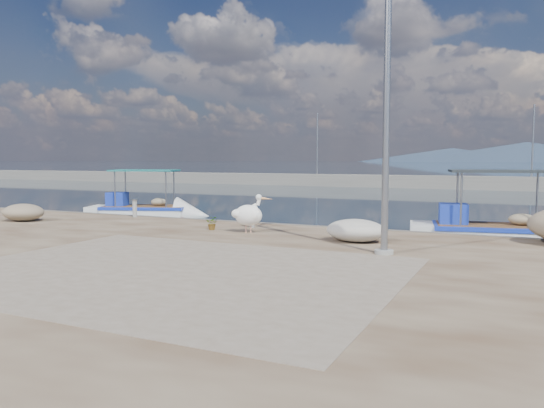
{
  "coord_description": "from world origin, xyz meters",
  "views": [
    {
      "loc": [
        7.33,
        -11.66,
        2.75
      ],
      "look_at": [
        0.0,
        3.8,
        1.3
      ],
      "focal_mm": 35.0,
      "sensor_mm": 36.0,
      "label": 1
    }
  ],
  "objects_px": {
    "boat_left": "(144,213)",
    "boat_right": "(497,235)",
    "lamp_post": "(387,114)",
    "pelican": "(249,215)",
    "bollard_near": "(252,216)"
  },
  "relations": [
    {
      "from": "boat_left",
      "to": "boat_right",
      "type": "relative_size",
      "value": 0.95
    },
    {
      "from": "lamp_post",
      "to": "bollard_near",
      "type": "height_order",
      "value": "lamp_post"
    },
    {
      "from": "pelican",
      "to": "bollard_near",
      "type": "distance_m",
      "value": 1.26
    },
    {
      "from": "boat_left",
      "to": "boat_right",
      "type": "distance_m",
      "value": 15.53
    },
    {
      "from": "lamp_post",
      "to": "bollard_near",
      "type": "relative_size",
      "value": 9.84
    },
    {
      "from": "boat_right",
      "to": "bollard_near",
      "type": "height_order",
      "value": "boat_right"
    },
    {
      "from": "boat_left",
      "to": "lamp_post",
      "type": "height_order",
      "value": "lamp_post"
    },
    {
      "from": "pelican",
      "to": "boat_left",
      "type": "bearing_deg",
      "value": 125.41
    },
    {
      "from": "boat_right",
      "to": "pelican",
      "type": "height_order",
      "value": "boat_right"
    },
    {
      "from": "bollard_near",
      "to": "lamp_post",
      "type": "bearing_deg",
      "value": -30.33
    },
    {
      "from": "boat_right",
      "to": "bollard_near",
      "type": "bearing_deg",
      "value": -164.8
    },
    {
      "from": "boat_left",
      "to": "pelican",
      "type": "distance_m",
      "value": 10.45
    },
    {
      "from": "boat_left",
      "to": "bollard_near",
      "type": "relative_size",
      "value": 8.1
    },
    {
      "from": "lamp_post",
      "to": "pelican",
      "type": "bearing_deg",
      "value": 158.27
    },
    {
      "from": "boat_right",
      "to": "bollard_near",
      "type": "distance_m",
      "value": 8.18
    }
  ]
}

